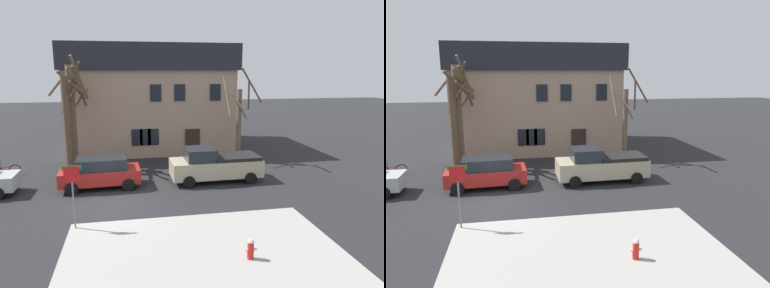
{
  "view_description": "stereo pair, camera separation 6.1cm",
  "coord_description": "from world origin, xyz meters",
  "views": [
    {
      "loc": [
        0.97,
        -16.03,
        6.34
      ],
      "look_at": [
        4.36,
        2.36,
        2.39
      ],
      "focal_mm": 32.39,
      "sensor_mm": 36.0,
      "label": 1
    },
    {
      "loc": [
        1.03,
        -16.04,
        6.34
      ],
      "look_at": [
        4.36,
        2.36,
        2.39
      ],
      "focal_mm": 32.39,
      "sensor_mm": 36.0,
      "label": 2
    }
  ],
  "objects": [
    {
      "name": "ground_plane",
      "position": [
        0.0,
        0.0,
        0.0
      ],
      "size": [
        120.0,
        120.0,
        0.0
      ],
      "primitive_type": "plane",
      "color": "#262628"
    },
    {
      "name": "sidewalk_slab",
      "position": [
        3.39,
        -5.09,
        0.06
      ],
      "size": [
        9.86,
        6.18,
        0.12
      ],
      "primitive_type": "cube",
      "color": "#A8A59E",
      "rests_on": "ground_plane"
    },
    {
      "name": "building_main",
      "position": [
        2.74,
        13.46,
        4.23
      ],
      "size": [
        13.09,
        9.24,
        8.32
      ],
      "color": "tan",
      "rests_on": "ground_plane"
    },
    {
      "name": "tree_bare_near",
      "position": [
        -2.79,
        7.0,
        3.46
      ],
      "size": [
        1.76,
        2.35,
        6.95
      ],
      "color": "brown",
      "rests_on": "ground_plane"
    },
    {
      "name": "tree_bare_mid",
      "position": [
        -2.68,
        7.82,
        3.75
      ],
      "size": [
        2.63,
        2.6,
        7.33
      ],
      "color": "brown",
      "rests_on": "ground_plane"
    },
    {
      "name": "tree_bare_far",
      "position": [
        8.53,
        6.89,
        3.06
      ],
      "size": [
        2.54,
        2.47,
        6.6
      ],
      "color": "brown",
      "rests_on": "ground_plane"
    },
    {
      "name": "car_red_wagon",
      "position": [
        -0.67,
        2.9,
        0.89
      ],
      "size": [
        4.4,
        2.28,
        1.7
      ],
      "color": "#AD231E",
      "rests_on": "ground_plane"
    },
    {
      "name": "pickup_truck_beige",
      "position": [
        5.83,
        2.96,
        0.97
      ],
      "size": [
        5.31,
        2.33,
        2.0
      ],
      "color": "#C6B793",
      "rests_on": "ground_plane"
    },
    {
      "name": "fire_hydrant",
      "position": [
        4.84,
        -5.9,
        0.49
      ],
      "size": [
        0.42,
        0.22,
        0.72
      ],
      "color": "red",
      "rests_on": "sidewalk_slab"
    },
    {
      "name": "street_sign_pole",
      "position": [
        -1.32,
        -2.4,
        1.92
      ],
      "size": [
        0.76,
        0.07,
        2.74
      ],
      "color": "slate",
      "rests_on": "ground_plane"
    },
    {
      "name": "bicycle_leaning",
      "position": [
        -6.58,
        6.09,
        0.37
      ],
      "size": [
        1.73,
        0.36,
        1.03
      ],
      "color": "black",
      "rests_on": "ground_plane"
    }
  ]
}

